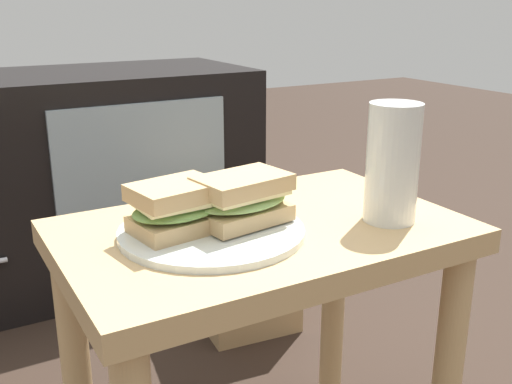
# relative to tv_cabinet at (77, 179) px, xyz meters

# --- Properties ---
(side_table) EXTENTS (0.56, 0.36, 0.46)m
(side_table) POSITION_rel_tv_cabinet_xyz_m (0.04, -0.95, 0.08)
(side_table) COLOR tan
(side_table) RESTS_ON ground
(tv_cabinet) EXTENTS (0.96, 0.46, 0.58)m
(tv_cabinet) POSITION_rel_tv_cabinet_xyz_m (0.00, 0.00, 0.00)
(tv_cabinet) COLOR black
(tv_cabinet) RESTS_ON ground
(plate) EXTENTS (0.25, 0.25, 0.01)m
(plate) POSITION_rel_tv_cabinet_xyz_m (-0.04, -0.94, 0.17)
(plate) COLOR silver
(plate) RESTS_ON side_table
(sandwich_front) EXTENTS (0.13, 0.11, 0.07)m
(sandwich_front) POSITION_rel_tv_cabinet_xyz_m (-0.08, -0.94, 0.21)
(sandwich_front) COLOR tan
(sandwich_front) RESTS_ON plate
(sandwich_back) EXTENTS (0.15, 0.11, 0.07)m
(sandwich_back) POSITION_rel_tv_cabinet_xyz_m (0.01, -0.95, 0.22)
(sandwich_back) COLOR tan
(sandwich_back) RESTS_ON plate
(beer_glass) EXTENTS (0.07, 0.07, 0.17)m
(beer_glass) POSITION_rel_tv_cabinet_xyz_m (0.21, -1.02, 0.25)
(beer_glass) COLOR silver
(beer_glass) RESTS_ON side_table
(paper_bag) EXTENTS (0.23, 0.19, 0.36)m
(paper_bag) POSITION_rel_tv_cabinet_xyz_m (0.27, -0.48, -0.12)
(paper_bag) COLOR tan
(paper_bag) RESTS_ON ground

